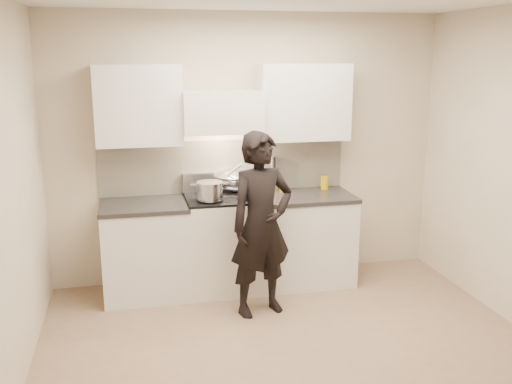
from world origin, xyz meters
TOP-DOWN VIEW (x-y plane):
  - ground_plane at (0.00, 0.00)m, footprint 4.00×4.00m
  - room_shell at (-0.06, 0.37)m, footprint 4.04×3.54m
  - stove at (-0.30, 1.42)m, footprint 0.76×0.65m
  - counter_right at (0.53, 1.43)m, footprint 0.92×0.67m
  - counter_left at (-1.08, 1.43)m, footprint 0.82×0.67m
  - wok at (-0.18, 1.57)m, footprint 0.41×0.49m
  - stock_pot at (-0.47, 1.28)m, footprint 0.36×0.28m
  - utensil_crock at (0.24, 1.66)m, footprint 0.13×0.13m
  - spice_jar at (0.31, 1.58)m, footprint 0.04×0.04m
  - oil_glass at (0.78, 1.60)m, footprint 0.08×0.08m
  - person at (-0.08, 0.80)m, footprint 0.69×0.54m

SIDE VIEW (x-z plane):
  - ground_plane at x=0.00m, z-range 0.00..0.00m
  - counter_right at x=0.53m, z-range 0.00..0.92m
  - counter_left at x=-1.08m, z-range 0.00..0.92m
  - stove at x=-0.30m, z-range 0.00..0.95m
  - person at x=-0.08m, z-range 0.00..1.65m
  - spice_jar at x=0.31m, z-range 0.92..1.00m
  - oil_glass at x=0.78m, z-range 0.92..1.06m
  - utensil_crock at x=0.24m, z-range 0.85..1.21m
  - stock_pot at x=-0.47m, z-range 0.96..1.13m
  - wok at x=-0.18m, z-range 0.90..1.24m
  - room_shell at x=-0.06m, z-range 0.25..2.95m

